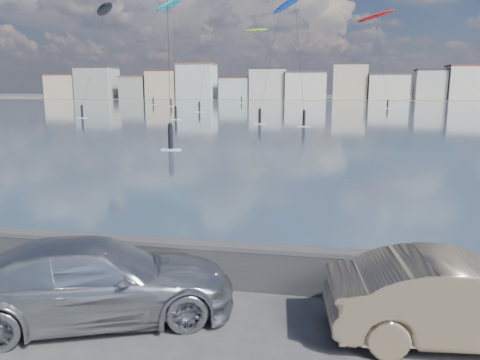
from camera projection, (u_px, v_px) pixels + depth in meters
The scene contains 12 objects.
ground at pixel (140, 347), 8.05m from camera, with size 700.00×700.00×0.00m, color #333335.
bay_water at pixel (313, 110), 96.31m from camera, with size 500.00×177.00×0.00m, color #2B404F.
far_shore_strip at pixel (321, 99), 200.96m from camera, with size 500.00×60.00×0.00m, color #4C473D.
seawall at pixel (186, 260), 10.54m from camera, with size 400.00×0.36×1.08m.
far_buildings at pixel (325, 84), 186.06m from camera, with size 240.79×13.26×14.60m.
car_silver at pixel (96, 280), 8.95m from camera, with size 2.15×5.29×1.54m, color #ABAFB3.
car_champagne at pixel (463, 300), 8.12m from camera, with size 1.62×4.65×1.53m, color tan.
kitesurfer_3 at pixel (375, 17), 115.08m from camera, with size 10.20×20.13×23.53m.
kitesurfer_4 at pixel (170, 5), 131.72m from camera, with size 8.86×13.15×30.74m.
kitesurfer_11 at pixel (295, 1), 65.93m from camera, with size 7.60×17.82×19.03m.
kitesurfer_12 at pixel (105, 10), 82.66m from camera, with size 7.85×21.55×19.36m.
kitesurfer_15 at pixel (256, 31), 154.53m from camera, with size 9.80×19.37×24.18m.
Camera 1 is at (3.04, -6.90, 4.38)m, focal length 35.00 mm.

